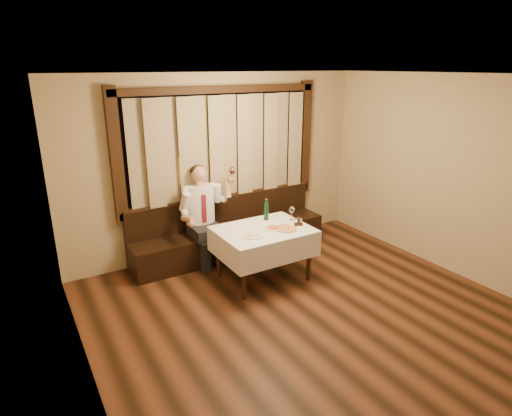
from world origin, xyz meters
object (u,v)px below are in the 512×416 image
cruet_caddy (298,222)px  pasta_cream (254,233)px  pizza (286,229)px  dining_table (263,236)px  green_bottle (266,211)px  pasta_red (273,227)px  banquette (230,235)px  seated_man (203,209)px

cruet_caddy → pasta_cream: bearing=-159.8°
pizza → pasta_cream: bearing=175.2°
pasta_cream → cruet_caddy: size_ratio=2.24×
pasta_cream → cruet_caddy: (0.73, 0.00, 0.00)m
dining_table → pasta_cream: size_ratio=4.38×
cruet_caddy → green_bottle: bearing=140.9°
pasta_cream → green_bottle: 0.65m
dining_table → cruet_caddy: cruet_caddy is taller
dining_table → pasta_red: pasta_red is taller
pizza → green_bottle: 0.49m
dining_table → cruet_caddy: (0.49, -0.14, 0.15)m
banquette → pasta_cream: bearing=-101.8°
banquette → pasta_cream: (-0.24, -1.17, 0.49)m
pasta_red → green_bottle: (0.12, 0.37, 0.10)m
pasta_red → seated_man: bearing=120.5°
dining_table → pizza: pizza is taller
pasta_red → seated_man: seated_man is taller
banquette → pasta_red: bearing=-84.5°
dining_table → seated_man: bearing=117.6°
pizza → seated_man: (-0.73, 1.12, 0.09)m
dining_table → pasta_red: size_ratio=4.87×
banquette → green_bottle: (0.23, -0.73, 0.58)m
pasta_red → pasta_cream: bearing=-168.5°
banquette → pasta_cream: 1.29m
banquette → green_bottle: bearing=-72.7°
dining_table → banquette: bearing=90.0°
banquette → dining_table: size_ratio=2.52×
dining_table → cruet_caddy: size_ratio=9.81×
green_bottle → cruet_caddy: size_ratio=2.43×
dining_table → pasta_red: 0.19m
pasta_red → pizza: bearing=-39.1°
pasta_cream → pizza: bearing=-4.8°
seated_man → pasta_red: bearing=-59.5°
dining_table → seated_man: (-0.49, 0.93, 0.21)m
pasta_cream → dining_table: bearing=31.0°
pasta_red → seated_man: size_ratio=0.17×
pizza → pasta_red: pasta_red is taller
dining_table → pizza: (0.24, -0.19, 0.12)m
banquette → pizza: bearing=-78.6°
dining_table → green_bottle: 0.44m
green_bottle → seated_man: (-0.72, 0.64, -0.03)m
banquette → seated_man: seated_man is taller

